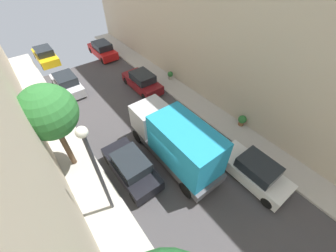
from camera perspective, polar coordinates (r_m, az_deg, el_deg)
The scene contains 14 objects.
ground at distance 13.39m, azimuth 2.83°, elevation -9.95°, with size 32.00×32.00×0.00m, color #423F42.
sidewalk_left at distance 12.24m, azimuth -16.83°, elevation -21.06°, with size 2.00×44.00×0.15m, color #B7B2A8.
sidewalk_right at distance 15.98m, azimuth 16.75°, elevation -0.44°, with size 2.00×44.00×0.15m, color #B7B2A8.
parked_car_left_2 at distance 12.50m, azimuth -10.02°, elevation -10.91°, with size 1.78×4.20×1.57m.
parked_car_left_3 at distance 20.69m, azimuth -25.84°, elevation 10.37°, with size 1.78×4.20×1.57m.
parked_car_left_4 at distance 26.77m, azimuth -30.45°, elevation 16.23°, with size 1.78×4.20×1.57m.
parked_car_right_1 at distance 13.11m, azimuth 22.44°, elevation -11.28°, with size 1.78×4.20×1.57m.
parked_car_right_2 at distance 19.09m, azimuth -7.03°, elevation 11.91°, with size 1.78×4.20×1.57m.
parked_car_right_3 at distance 25.67m, azimuth -17.41°, elevation 19.18°, with size 1.78×4.20×1.57m.
delivery_truck at distance 12.14m, azimuth 2.15°, elevation -4.05°, with size 2.26×6.60×3.38m.
street_tree_0 at distance 11.74m, azimuth -29.83°, elevation 3.17°, with size 2.82×2.82×5.51m.
potted_plant_1 at distance 20.21m, azimuth 0.62°, elevation 13.75°, with size 0.51×0.51×0.76m.
potted_plant_2 at distance 16.03m, azimuth 19.56°, elevation 1.54°, with size 0.59×0.59×0.82m.
lamp_post at distance 8.94m, azimuth -19.35°, elevation -9.68°, with size 0.44×0.44×5.85m.
Camera 1 is at (-5.28, -5.77, 10.86)m, focal length 22.34 mm.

